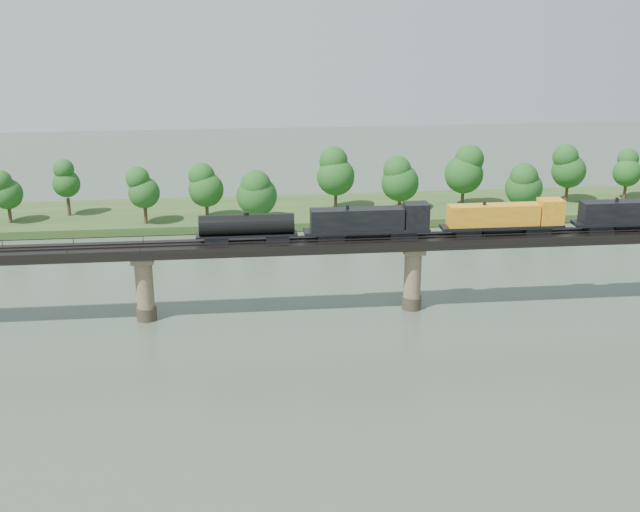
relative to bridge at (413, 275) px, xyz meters
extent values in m
plane|color=#394738|center=(0.00, -30.00, -5.46)|extent=(400.00, 400.00, 0.00)
cube|color=#2D481C|center=(0.00, 55.00, -4.66)|extent=(300.00, 24.00, 1.60)
cylinder|color=#473A2D|center=(-40.00, 0.00, -4.46)|extent=(3.00, 3.00, 2.00)
cylinder|color=#8E795D|center=(-40.00, 0.00, 0.04)|extent=(2.60, 2.60, 9.00)
cube|color=#8E795D|center=(-40.00, 0.00, 4.04)|extent=(3.20, 3.20, 1.00)
cylinder|color=#473A2D|center=(0.00, 0.00, -4.46)|extent=(3.00, 3.00, 2.00)
cylinder|color=#8E795D|center=(0.00, 0.00, 0.04)|extent=(2.60, 2.60, 9.00)
cube|color=#8E795D|center=(0.00, 0.00, 4.04)|extent=(3.20, 3.20, 1.00)
cube|color=black|center=(0.00, 0.00, 5.29)|extent=(220.00, 5.00, 1.50)
cube|color=black|center=(0.00, -0.75, 6.12)|extent=(220.00, 0.12, 0.16)
cube|color=black|center=(0.00, 0.75, 6.12)|extent=(220.00, 0.12, 0.16)
cube|color=black|center=(0.00, -2.40, 6.74)|extent=(220.00, 0.10, 0.10)
cube|color=black|center=(0.00, 2.40, 6.74)|extent=(220.00, 0.10, 0.10)
cube|color=black|center=(0.00, -2.40, 6.39)|extent=(0.08, 0.08, 0.70)
cube|color=black|center=(0.00, 2.40, 6.39)|extent=(0.08, 0.08, 0.70)
cylinder|color=#382619|center=(-71.77, 49.88, -2.22)|extent=(0.70, 0.70, 3.27)
sphere|color=#144714|center=(-71.77, 49.88, 2.14)|extent=(6.20, 6.20, 6.20)
sphere|color=#144714|center=(-71.77, 49.88, 4.86)|extent=(4.65, 4.65, 4.65)
cylinder|color=#382619|center=(-60.94, 54.18, -2.00)|extent=(0.70, 0.70, 3.71)
sphere|color=#144714|center=(-60.94, 54.18, 2.95)|extent=(5.67, 5.67, 5.67)
sphere|color=#144714|center=(-60.94, 54.18, 6.04)|extent=(4.25, 4.25, 4.25)
cylinder|color=#382619|center=(-44.43, 46.31, -2.10)|extent=(0.70, 0.70, 3.51)
sphere|color=#144714|center=(-44.43, 46.31, 2.57)|extent=(6.31, 6.31, 6.31)
sphere|color=#144714|center=(-44.43, 46.31, 5.50)|extent=(4.73, 4.73, 4.73)
cylinder|color=#382619|center=(-32.24, 48.84, -2.19)|extent=(0.70, 0.70, 3.34)
sphere|color=#144714|center=(-32.24, 48.84, 2.27)|extent=(7.18, 7.18, 7.18)
sphere|color=#144714|center=(-32.24, 48.84, 5.06)|extent=(5.39, 5.39, 5.39)
cylinder|color=#382619|center=(-22.01, 46.15, -2.45)|extent=(0.70, 0.70, 2.83)
sphere|color=#144714|center=(-22.01, 46.15, 1.32)|extent=(8.26, 8.26, 8.26)
sphere|color=#144714|center=(-22.01, 46.15, 3.68)|extent=(6.19, 6.19, 6.19)
cylinder|color=#382619|center=(-5.04, 52.68, -1.88)|extent=(0.70, 0.70, 3.96)
sphere|color=#144714|center=(-5.04, 52.68, 3.41)|extent=(8.07, 8.07, 8.07)
sphere|color=#144714|center=(-5.04, 52.68, 6.71)|extent=(6.05, 6.05, 6.05)
cylinder|color=#382619|center=(8.52, 51.14, -2.23)|extent=(0.70, 0.70, 3.27)
sphere|color=#144714|center=(8.52, 51.14, 2.13)|extent=(8.03, 8.03, 8.03)
sphere|color=#144714|center=(8.52, 51.14, 4.85)|extent=(6.02, 6.02, 6.02)
cylinder|color=#382619|center=(22.65, 52.31, -1.90)|extent=(0.70, 0.70, 3.92)
sphere|color=#144714|center=(22.65, 52.31, 3.33)|extent=(8.29, 8.29, 8.29)
sphere|color=#144714|center=(22.65, 52.31, 6.60)|extent=(6.21, 6.21, 6.21)
cylinder|color=#382619|center=(33.59, 45.35, -2.35)|extent=(0.70, 0.70, 3.02)
sphere|color=#144714|center=(33.59, 45.35, 1.69)|extent=(7.74, 7.74, 7.74)
sphere|color=#144714|center=(33.59, 45.35, 4.21)|extent=(5.80, 5.80, 5.80)
cylinder|color=#382619|center=(46.81, 54.03, -1.96)|extent=(0.70, 0.70, 3.80)
sphere|color=#144714|center=(46.81, 54.03, 3.10)|extent=(7.47, 7.47, 7.47)
sphere|color=#144714|center=(46.81, 54.03, 6.27)|extent=(5.60, 5.60, 5.60)
cylinder|color=#382619|center=(60.48, 54.26, -2.17)|extent=(0.70, 0.70, 3.38)
sphere|color=#144714|center=(60.48, 54.26, 2.34)|extent=(6.23, 6.23, 6.23)
sphere|color=#144714|center=(60.48, 54.26, 5.16)|extent=(4.67, 4.67, 4.67)
cube|color=black|center=(28.63, 0.00, 6.58)|extent=(3.92, 2.35, 1.08)
cube|color=black|center=(34.02, 0.00, 7.27)|extent=(18.64, 2.94, 0.49)
cube|color=black|center=(32.55, 0.00, 9.08)|extent=(13.73, 2.65, 3.14)
cylinder|color=black|center=(34.02, 0.00, 6.73)|extent=(5.89, 1.37, 1.37)
cube|color=black|center=(18.82, 0.00, 6.58)|extent=(3.92, 2.35, 1.08)
cube|color=black|center=(8.03, 0.00, 6.58)|extent=(3.92, 2.35, 1.08)
cube|color=black|center=(13.43, 0.00, 7.27)|extent=(18.64, 2.94, 0.49)
cube|color=gold|center=(11.95, 0.00, 9.08)|extent=(13.73, 2.65, 3.14)
cube|color=gold|center=(20.78, 0.00, 9.38)|extent=(3.53, 2.94, 3.73)
cylinder|color=black|center=(13.43, 0.00, 6.73)|extent=(5.89, 1.37, 1.37)
cube|color=black|center=(-1.78, 0.00, 6.58)|extent=(3.92, 2.35, 1.08)
cube|color=black|center=(-12.57, 0.00, 6.58)|extent=(3.92, 2.35, 1.08)
cube|color=black|center=(-7.17, 0.00, 7.27)|extent=(18.64, 2.94, 0.49)
cube|color=black|center=(-8.65, 0.00, 9.08)|extent=(13.73, 2.65, 3.14)
cube|color=black|center=(0.18, 0.00, 9.38)|extent=(3.53, 2.94, 3.73)
cylinder|color=black|center=(-7.17, 0.00, 6.73)|extent=(5.89, 1.37, 1.37)
cube|color=black|center=(-20.42, 0.00, 6.58)|extent=(3.43, 2.16, 1.08)
cube|color=black|center=(-29.24, 0.00, 6.58)|extent=(3.43, 2.16, 1.08)
cube|color=black|center=(-24.83, 0.00, 7.22)|extent=(14.71, 2.35, 0.29)
cylinder|color=black|center=(-24.83, 0.00, 8.79)|extent=(13.73, 2.94, 2.94)
cylinder|color=black|center=(-24.83, 0.00, 10.36)|extent=(0.69, 0.69, 0.49)
camera|label=1|loc=(-26.28, -112.00, 41.26)|focal=45.00mm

